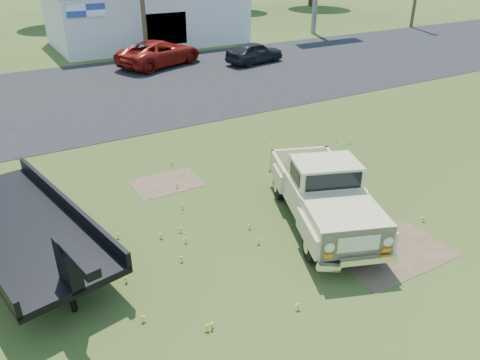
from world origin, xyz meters
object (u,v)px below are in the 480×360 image
Objects in this scene: vintage_pickup_truck at (324,193)px; dark_sedan at (255,53)px; flatbed_trailer at (22,221)px; red_pickup at (160,53)px.

vintage_pickup_truck is 19.75m from dark_sedan.
red_pickup is at bearing 48.03° from flatbed_trailer.
dark_sedan is at bearing -135.11° from red_pickup.
red_pickup is (10.44, 17.65, -0.18)m from flatbed_trailer.
vintage_pickup_truck is 20.39m from red_pickup.
flatbed_trailer is at bearing 122.91° from dark_sedan.
flatbed_trailer reaches higher than dark_sedan.
dark_sedan is (16.06, 15.24, -0.29)m from flatbed_trailer.
vintage_pickup_truck is at bearing -30.12° from flatbed_trailer.
flatbed_trailer is 1.25× the size of red_pickup.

